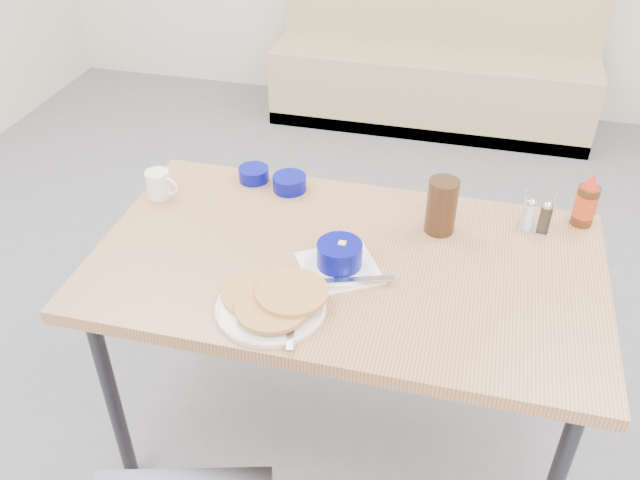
% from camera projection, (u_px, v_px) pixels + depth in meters
% --- Properties ---
extents(booth_bench, '(1.90, 0.56, 1.22)m').
position_uv_depth(booth_bench, '(434.00, 64.00, 4.10)').
color(booth_bench, tan).
rests_on(booth_bench, ground).
extents(dining_table, '(1.40, 0.80, 0.76)m').
position_uv_depth(dining_table, '(346.00, 276.00, 1.91)').
color(dining_table, tan).
rests_on(dining_table, ground).
extents(pancake_plate, '(0.28, 0.28, 0.05)m').
position_uv_depth(pancake_plate, '(273.00, 302.00, 1.70)').
color(pancake_plate, white).
rests_on(pancake_plate, dining_table).
extents(coffee_mug, '(0.11, 0.08, 0.09)m').
position_uv_depth(coffee_mug, '(159.00, 184.00, 2.11)').
color(coffee_mug, white).
rests_on(coffee_mug, dining_table).
extents(grits_setting, '(0.30, 0.28, 0.08)m').
position_uv_depth(grits_setting, '(340.00, 258.00, 1.82)').
color(grits_setting, white).
rests_on(grits_setting, dining_table).
extents(creamer_bowl, '(0.10, 0.10, 0.04)m').
position_uv_depth(creamer_bowl, '(254.00, 174.00, 2.20)').
color(creamer_bowl, '#050973').
rests_on(creamer_bowl, dining_table).
extents(butter_bowl, '(0.11, 0.11, 0.05)m').
position_uv_depth(butter_bowl, '(290.00, 183.00, 2.15)').
color(butter_bowl, '#050973').
rests_on(butter_bowl, dining_table).
extents(amber_tumbler, '(0.11, 0.11, 0.17)m').
position_uv_depth(amber_tumbler, '(442.00, 206.00, 1.94)').
color(amber_tumbler, '#321E10').
rests_on(amber_tumbler, dining_table).
extents(condiment_caddy, '(0.10, 0.06, 0.12)m').
position_uv_depth(condiment_caddy, '(537.00, 217.00, 1.96)').
color(condiment_caddy, silver).
rests_on(condiment_caddy, dining_table).
extents(syrup_bottle, '(0.06, 0.06, 0.17)m').
position_uv_depth(syrup_bottle, '(586.00, 203.00, 1.97)').
color(syrup_bottle, '#47230F').
rests_on(syrup_bottle, dining_table).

